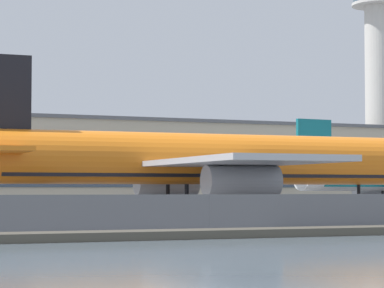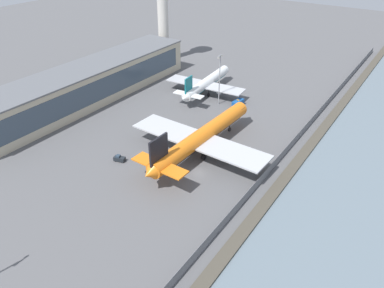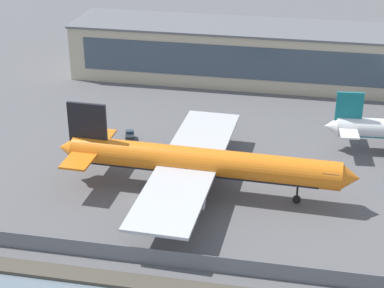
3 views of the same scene
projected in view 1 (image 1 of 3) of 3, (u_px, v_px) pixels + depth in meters
name	position (u px, v px, depth m)	size (l,w,h in m)	color
ground_plane	(128.00, 225.00, 72.84)	(500.00, 500.00, 0.00)	#565659
shoreline_seawall	(240.00, 233.00, 54.02)	(320.00, 3.00, 0.50)	#474238
perimeter_fence	(209.00, 214.00, 58.21)	(280.00, 0.10, 2.53)	slate
cargo_jet_orange	(202.00, 161.00, 80.92)	(49.66, 42.61, 14.08)	orange
control_tower	(379.00, 70.00, 161.43)	(9.80, 9.80, 42.84)	beige
terminal_building	(99.00, 164.00, 134.80)	(95.57, 17.95, 13.13)	#BCB299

